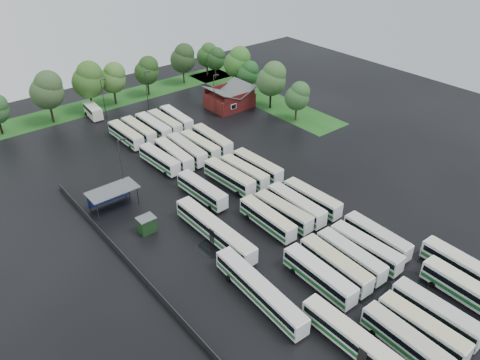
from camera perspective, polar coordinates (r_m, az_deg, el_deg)
ground at (r=74.10m, az=4.72°, el=-5.97°), size 160.00×160.00×0.00m
brick_building at (r=115.09m, az=-1.28°, el=9.74°), size 10.07×8.60×5.39m
wash_shed at (r=79.93m, az=-15.39°, el=-1.39°), size 8.20×4.20×3.58m
utility_hut at (r=74.04m, az=-11.30°, el=-5.33°), size 2.70×2.20×2.62m
grass_strip_north at (r=123.24m, az=-15.98°, el=9.11°), size 80.00×10.00×0.01m
grass_strip_east at (r=121.77m, az=2.48°, el=10.06°), size 10.00×50.00×0.01m
west_fence at (r=69.31m, az=-13.68°, el=-9.46°), size 0.10×50.00×1.20m
bus_r0c0 at (r=59.48m, az=19.51°, el=-17.93°), size 2.54×10.95×3.04m
bus_r0c1 at (r=61.37m, az=21.37°, el=-16.43°), size 2.59×11.08×3.07m
bus_r0c2 at (r=63.62m, az=22.84°, el=-14.69°), size 2.64×11.31×3.14m
bus_r0c4 at (r=68.11m, az=25.74°, el=-11.90°), size 2.66×11.39×3.16m
bus_r1c0 at (r=64.31m, az=9.63°, el=-11.39°), size 2.75×11.56×3.20m
bus_r1c1 at (r=66.25m, az=11.54°, el=-10.08°), size 2.88×11.58×3.20m
bus_r1c2 at (r=68.20m, az=13.35°, el=-8.98°), size 2.69×11.13×3.08m
bus_r1c3 at (r=70.05m, az=15.08°, el=-7.97°), size 2.74×11.31×3.13m
bus_r1c4 at (r=72.61m, az=16.35°, el=-6.65°), size 2.49×10.89×3.02m
bus_r2c1 at (r=73.35m, az=3.37°, el=-4.71°), size 2.50×10.98×3.05m
bus_r2c2 at (r=75.06m, az=5.28°, el=-3.85°), size 2.87×10.99×3.03m
bus_r2c3 at (r=76.68m, az=6.87°, el=-3.02°), size 2.50×11.40×3.17m
bus_r2c4 at (r=78.70m, az=8.78°, el=-2.22°), size 2.73×11.07×3.06m
bus_r3c0 at (r=80.07m, az=-4.66°, el=-1.23°), size 2.78×11.30×3.12m
bus_r3c2 at (r=83.45m, az=-1.33°, el=0.41°), size 2.99×11.56×3.19m
bus_r3c3 at (r=85.03m, az=0.51°, el=1.00°), size 2.83×10.99×3.03m
bus_r3c4 at (r=86.84m, az=2.15°, el=1.73°), size 2.83×11.30×3.12m
bus_r4c0 at (r=90.39m, az=-9.79°, el=2.51°), size 2.79×10.95×3.02m
bus_r4c1 at (r=91.45m, az=-8.09°, el=3.10°), size 2.91×11.46×3.16m
bus_r4c2 at (r=92.87m, az=-6.53°, el=3.71°), size 2.84×11.56×3.20m
bus_r4c3 at (r=94.49m, az=-4.92°, el=4.26°), size 2.51×10.89×3.02m
bus_r4c4 at (r=96.26m, az=-3.43°, el=4.94°), size 2.81×11.54×3.19m
bus_r5c0 at (r=101.11m, az=-13.74°, el=5.40°), size 2.56×11.19×3.10m
bus_r5c1 at (r=102.48m, az=-12.25°, el=5.96°), size 2.47×11.04×3.07m
bus_r5c2 at (r=103.44m, az=-10.52°, el=6.44°), size 2.43×11.38×3.17m
bus_r5c3 at (r=104.91m, az=-9.15°, el=6.92°), size 2.34×10.95×3.05m
bus_r5c4 at (r=106.64m, az=-7.75°, el=7.46°), size 2.88×11.08×3.06m
artic_bus_west_a at (r=57.49m, az=14.71°, el=-19.06°), size 2.59×16.47×3.05m
artic_bus_west_b at (r=70.90m, az=-3.09°, el=-6.11°), size 2.55×17.08×3.17m
artic_bus_west_c at (r=61.63m, az=2.40°, el=-13.29°), size 3.14×16.49×3.04m
minibus at (r=114.90m, az=-17.47°, el=8.04°), size 2.94×6.65×2.82m
tree_north_1 at (r=113.03m, az=-22.43°, el=10.14°), size 7.34×7.34×12.16m
tree_north_2 at (r=116.27m, az=-17.99°, el=11.59°), size 7.36×7.36×12.19m
tree_north_3 at (r=119.23m, az=-15.21°, el=11.97°), size 6.37×6.37×10.54m
tree_north_4 at (r=123.14m, az=-11.24°, el=12.99°), size 6.15×6.15×10.19m
tree_north_5 at (r=129.79m, az=-6.94°, el=14.56°), size 6.60×6.60×10.94m
tree_north_6 at (r=135.53m, az=-4.00°, el=15.01°), size 5.64×5.64×9.34m
tree_east_0 at (r=107.37m, az=7.08°, el=10.15°), size 5.56×5.56×9.21m
tree_east_1 at (r=112.95m, az=3.94°, el=12.25°), size 6.97×6.97×11.54m
tree_east_2 at (r=121.53m, az=1.02°, el=12.90°), size 5.37×5.35×8.86m
tree_east_3 at (r=124.65m, az=-0.25°, el=14.21°), size 6.90×6.90×11.43m
tree_east_4 at (r=133.38m, az=-2.96°, el=14.58°), size 5.26×5.26×8.71m
lamp_post_ne at (r=109.28m, az=-3.12°, el=10.62°), size 1.51×0.29×9.81m
lamp_post_nw at (r=80.59m, az=-14.20°, el=1.87°), size 1.67×0.33×10.86m
lamp_post_back_w at (r=112.32m, az=-16.31°, el=9.80°), size 1.43×0.28×9.27m
lamp_post_back_e at (r=114.06m, az=-11.27°, el=10.91°), size 1.47×0.29×9.55m
puddle_0 at (r=66.18m, az=16.14°, el=-13.01°), size 6.32×6.32×0.01m
puddle_1 at (r=69.17m, az=20.14°, el=-11.54°), size 4.24×4.24×0.01m
puddle_2 at (r=70.41m, az=-3.29°, el=-8.27°), size 4.74×4.74×0.01m
puddle_3 at (r=73.49m, az=9.07°, el=-6.69°), size 3.22×3.22×0.01m
puddle_4 at (r=73.57m, az=21.41°, el=-8.85°), size 2.76×2.76×0.01m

